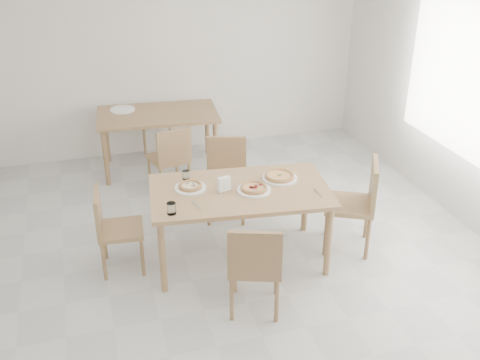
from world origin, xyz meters
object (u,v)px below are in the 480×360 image
object	(u,v)px
chair_south	(255,263)
pizza_margherita	(280,176)
pizza_mushroom	(190,186)
chair_back_s	(171,156)
main_table	(240,197)
tumbler_b	(186,175)
chair_north	(226,172)
chair_back_n	(156,114)
chair_west	(112,225)
pizza_pepperoni	(254,188)
tumbler_a	(171,208)
second_table	(158,119)
napkin_holder	(224,185)
chair_east	(359,199)
plate_margherita	(280,178)
plate_mushroom	(190,188)
plate_empty	(122,110)
plate_pepperoni	(254,190)

from	to	relation	value
chair_south	pizza_margherita	size ratio (longest dim) A/B	2.83
chair_south	pizza_mushroom	xyz separation A→B (m)	(-0.32, 0.94, 0.28)
chair_back_s	main_table	bearing A→B (deg)	89.94
pizza_mushroom	tumbler_b	distance (m)	0.21
chair_north	chair_back_n	bearing A→B (deg)	118.64
chair_west	pizza_pepperoni	xyz separation A→B (m)	(1.28, -0.24, 0.31)
tumbler_a	second_table	bearing A→B (deg)	83.48
napkin_holder	tumbler_b	bearing A→B (deg)	116.59
chair_east	plate_margherita	xyz separation A→B (m)	(-0.73, 0.24, 0.22)
main_table	chair_east	distance (m)	1.17
pizza_margherita	tumbler_b	distance (m)	0.89
plate_mushroom	napkin_holder	bearing A→B (deg)	-25.55
plate_empty	chair_north	bearing A→B (deg)	-60.11
pizza_pepperoni	pizza_margherita	bearing A→B (deg)	27.63
chair_south	plate_mushroom	bearing A→B (deg)	-51.41
plate_mushroom	plate_empty	bearing A→B (deg)	98.91
pizza_mushroom	chair_back_s	bearing A→B (deg)	87.51
pizza_mushroom	chair_east	bearing A→B (deg)	-10.02
chair_east	plate_pepperoni	xyz separation A→B (m)	(-1.04, 0.08, 0.22)
main_table	plate_mushroom	distance (m)	0.46
chair_south	pizza_pepperoni	xyz separation A→B (m)	(0.23, 0.74, 0.28)
tumbler_b	chair_back_n	size ratio (longest dim) A/B	0.11
plate_margherita	second_table	bearing A→B (deg)	110.82
plate_mushroom	second_table	bearing A→B (deg)	88.92
plate_margherita	plate_pepperoni	xyz separation A→B (m)	(-0.31, -0.16, 0.00)
plate_mushroom	plate_pepperoni	world-z (taller)	same
chair_north	napkin_holder	bearing A→B (deg)	-89.34
plate_mushroom	pizza_mushroom	size ratio (longest dim) A/B	1.09
plate_margherita	napkin_holder	size ratio (longest dim) A/B	2.34
tumbler_a	plate_empty	size ratio (longest dim) A/B	0.33
pizza_pepperoni	plate_empty	xyz separation A→B (m)	(-0.91, 2.52, -0.02)
pizza_mushroom	chair_north	bearing A→B (deg)	53.78
napkin_holder	plate_margherita	bearing A→B (deg)	-3.45
pizza_pepperoni	chair_back_s	size ratio (longest dim) A/B	0.36
main_table	chair_east	world-z (taller)	chair_east
tumbler_b	chair_back_n	world-z (taller)	tumbler_b
tumbler_a	tumbler_b	world-z (taller)	tumbler_a
plate_margherita	tumbler_b	size ratio (longest dim) A/B	3.84
chair_back_s	tumbler_b	bearing A→B (deg)	73.26
plate_pepperoni	tumbler_a	distance (m)	0.82
main_table	chair_south	size ratio (longest dim) A/B	2.00
tumbler_a	second_table	xyz separation A→B (m)	(0.28, 2.49, -0.14)
plate_margherita	chair_west	bearing A→B (deg)	177.02
tumbler_a	tumbler_b	distance (m)	0.65
chair_south	pizza_margherita	xyz separation A→B (m)	(0.54, 0.90, 0.28)
pizza_pepperoni	chair_back_s	bearing A→B (deg)	107.17
chair_south	chair_west	bearing A→B (deg)	-23.15
tumbler_a	pizza_pepperoni	bearing A→B (deg)	13.82
chair_south	plate_empty	bearing A→B (deg)	-58.25
chair_east	napkin_holder	world-z (taller)	chair_east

